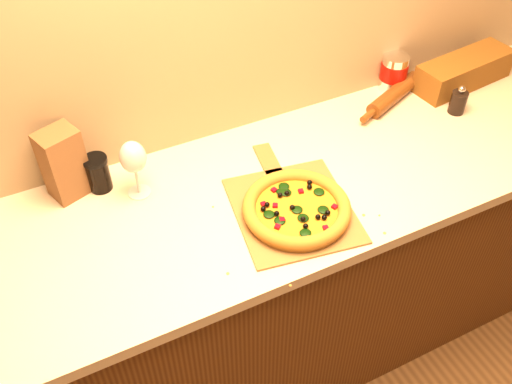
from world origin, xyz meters
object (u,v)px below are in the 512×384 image
object	(u,v)px
pepper_grinder	(458,102)
dark_jar	(98,173)
wine_glass	(133,158)
pizza_peel	(291,207)
pizza	(297,209)
coffee_canister	(394,72)
rolling_pin	(394,94)

from	to	relation	value
pepper_grinder	dark_jar	world-z (taller)	dark_jar
wine_glass	dark_jar	bearing A→B (deg)	142.83
pizza_peel	pepper_grinder	world-z (taller)	pepper_grinder
pepper_grinder	wine_glass	xyz separation A→B (m)	(-1.14, 0.10, 0.09)
pizza	dark_jar	bearing A→B (deg)	142.29
pizza_peel	pizza	distance (m)	0.04
pizza	dark_jar	world-z (taller)	dark_jar
pizza_peel	dark_jar	bearing A→B (deg)	154.44
pizza_peel	coffee_canister	distance (m)	0.75
pepper_grinder	coffee_canister	distance (m)	0.26
coffee_canister	dark_jar	distance (m)	1.12
pizza	dark_jar	size ratio (longest dim) A/B	2.69
pizza_peel	dark_jar	size ratio (longest dim) A/B	4.51
pepper_grinder	coffee_canister	xyz separation A→B (m)	(-0.12, 0.23, 0.03)
pizza_peel	pizza	size ratio (longest dim) A/B	1.68
pepper_grinder	coffee_canister	size ratio (longest dim) A/B	0.79
wine_glass	pizza_peel	bearing A→B (deg)	-34.25
rolling_pin	wine_glass	world-z (taller)	wine_glass
coffee_canister	pizza_peel	bearing A→B (deg)	-148.93
pizza_peel	pepper_grinder	size ratio (longest dim) A/B	4.87
coffee_canister	wine_glass	world-z (taller)	wine_glass
dark_jar	pizza_peel	bearing A→B (deg)	-34.86
rolling_pin	dark_jar	bearing A→B (deg)	178.99
pizza_peel	rolling_pin	xyz separation A→B (m)	(0.60, 0.32, 0.02)
pizza	dark_jar	xyz separation A→B (m)	(-0.48, 0.37, 0.03)
pizza	coffee_canister	bearing A→B (deg)	33.20
pizza	wine_glass	bearing A→B (deg)	142.15
coffee_canister	dark_jar	bearing A→B (deg)	-177.29
pepper_grinder	wine_glass	distance (m)	1.15
pizza_peel	coffee_canister	size ratio (longest dim) A/B	3.88
rolling_pin	wine_glass	size ratio (longest dim) A/B	2.04
pizza	dark_jar	distance (m)	0.60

